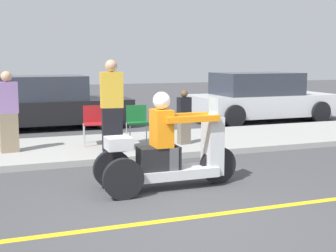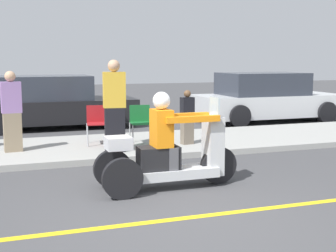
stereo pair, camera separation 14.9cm
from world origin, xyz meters
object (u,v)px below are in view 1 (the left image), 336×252
at_px(spectator_end_of_line, 8,113).
at_px(folding_chair_set_back, 94,121).
at_px(motorcycle_trike, 168,154).
at_px(parked_car_lot_right, 45,103).
at_px(parked_car_lot_center, 260,98).
at_px(spectator_mid_group, 184,118).
at_px(folding_chair_curbside, 137,120).
at_px(spectator_far_back, 112,108).

bearing_deg(spectator_end_of_line, folding_chair_set_back, 8.77).
height_order(motorcycle_trike, parked_car_lot_right, parked_car_lot_right).
xyz_separation_m(motorcycle_trike, parked_car_lot_center, (5.39, 6.21, 0.19)).
relative_size(motorcycle_trike, spectator_mid_group, 1.89).
xyz_separation_m(motorcycle_trike, spectator_mid_group, (1.38, 2.73, 0.15)).
relative_size(spectator_end_of_line, parked_car_lot_center, 0.35).
bearing_deg(folding_chair_curbside, parked_car_lot_center, 31.95).
height_order(motorcycle_trike, folding_chair_curbside, motorcycle_trike).
xyz_separation_m(motorcycle_trike, folding_chair_curbside, (0.47, 3.14, 0.10)).
bearing_deg(spectator_mid_group, parked_car_lot_right, 119.98).
height_order(folding_chair_set_back, parked_car_lot_right, parked_car_lot_right).
relative_size(motorcycle_trike, spectator_end_of_line, 1.39).
xyz_separation_m(spectator_end_of_line, parked_car_lot_right, (1.09, 3.85, -0.19)).
distance_m(spectator_mid_group, spectator_far_back, 1.69).
distance_m(folding_chair_curbside, parked_car_lot_center, 5.80).
relative_size(spectator_far_back, parked_car_lot_center, 0.39).
distance_m(spectator_far_back, parked_car_lot_right, 4.59).
distance_m(spectator_end_of_line, folding_chair_set_back, 1.77).
bearing_deg(folding_chair_curbside, spectator_end_of_line, -179.40).
xyz_separation_m(parked_car_lot_right, parked_car_lot_center, (6.45, -0.75, 0.02)).
relative_size(spectator_far_back, spectator_end_of_line, 1.14).
xyz_separation_m(folding_chair_curbside, folding_chair_set_back, (-0.89, 0.24, 0.00)).
height_order(parked_car_lot_right, parked_car_lot_center, parked_car_lot_center).
bearing_deg(spectator_mid_group, folding_chair_set_back, 160.06).
xyz_separation_m(folding_chair_set_back, parked_car_lot_right, (-0.64, 3.58, 0.07)).
bearing_deg(motorcycle_trike, spectator_end_of_line, 124.71).
distance_m(folding_chair_set_back, parked_car_lot_right, 3.64).
distance_m(motorcycle_trike, folding_chair_curbside, 3.18).
bearing_deg(motorcycle_trike, folding_chair_set_back, 97.19).
bearing_deg(folding_chair_set_back, spectator_mid_group, -19.94).
distance_m(spectator_far_back, folding_chair_curbside, 1.06).
distance_m(spectator_mid_group, parked_car_lot_right, 4.89).
xyz_separation_m(folding_chair_set_back, parked_car_lot_center, (5.81, 2.83, 0.09)).
bearing_deg(spectator_mid_group, motorcycle_trike, -116.82).
xyz_separation_m(spectator_far_back, spectator_end_of_line, (-1.90, 0.66, -0.10)).
xyz_separation_m(motorcycle_trike, spectator_end_of_line, (-2.16, 3.11, 0.36)).
relative_size(spectator_end_of_line, parked_car_lot_right, 0.35).
distance_m(folding_chair_curbside, folding_chair_set_back, 0.92).
relative_size(motorcycle_trike, parked_car_lot_right, 0.48).
relative_size(spectator_mid_group, folding_chair_set_back, 1.41).
height_order(motorcycle_trike, spectator_end_of_line, spectator_end_of_line).
distance_m(spectator_mid_group, parked_car_lot_center, 5.31).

